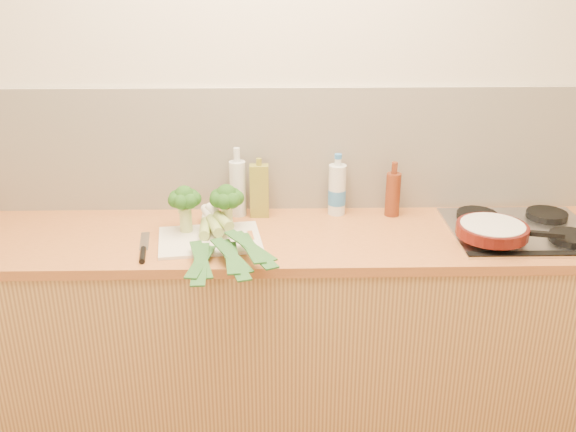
# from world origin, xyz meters

# --- Properties ---
(room_shell) EXTENTS (3.50, 3.50, 3.50)m
(room_shell) POSITION_xyz_m (0.00, 1.49, 1.17)
(room_shell) COLOR beige
(room_shell) RESTS_ON ground
(counter) EXTENTS (3.20, 0.62, 0.90)m
(counter) POSITION_xyz_m (0.00, 1.20, 0.45)
(counter) COLOR tan
(counter) RESTS_ON ground
(gas_hob) EXTENTS (0.58, 0.50, 0.04)m
(gas_hob) POSITION_xyz_m (1.02, 1.20, 0.91)
(gas_hob) COLOR silver
(gas_hob) RESTS_ON counter
(chopping_board) EXTENTS (0.44, 0.35, 0.01)m
(chopping_board) POSITION_xyz_m (-0.25, 1.14, 0.91)
(chopping_board) COLOR white
(chopping_board) RESTS_ON counter
(broccoli_left) EXTENTS (0.13, 0.13, 0.19)m
(broccoli_left) POSITION_xyz_m (-0.35, 1.21, 1.05)
(broccoli_left) COLOR #ABBA6C
(broccoli_left) RESTS_ON chopping_board
(broccoli_right) EXTENTS (0.14, 0.14, 0.19)m
(broccoli_right) POSITION_xyz_m (-0.18, 1.24, 1.04)
(broccoli_right) COLOR #ABBA6C
(broccoli_right) RESTS_ON chopping_board
(leek_front) EXTENTS (0.11, 0.68, 0.04)m
(leek_front) POSITION_xyz_m (-0.27, 1.11, 0.94)
(leek_front) COLOR white
(leek_front) RESTS_ON chopping_board
(leek_mid) EXTENTS (0.24, 0.67, 0.04)m
(leek_mid) POSITION_xyz_m (-0.21, 1.10, 0.95)
(leek_mid) COLOR white
(leek_mid) RESTS_ON chopping_board
(leek_back) EXTENTS (0.31, 0.60, 0.04)m
(leek_back) POSITION_xyz_m (-0.16, 1.10, 0.97)
(leek_back) COLOR white
(leek_back) RESTS_ON chopping_board
(chefs_knife) EXTENTS (0.07, 0.29, 0.02)m
(chefs_knife) POSITION_xyz_m (-0.49, 1.03, 0.91)
(chefs_knife) COLOR silver
(chefs_knife) RESTS_ON counter
(skillet) EXTENTS (0.40, 0.28, 0.05)m
(skillet) POSITION_xyz_m (0.86, 1.08, 0.96)
(skillet) COLOR #4A110C
(skillet) RESTS_ON gas_hob
(oil_tin) EXTENTS (0.08, 0.05, 0.26)m
(oil_tin) POSITION_xyz_m (-0.06, 1.40, 1.02)
(oil_tin) COLOR olive
(oil_tin) RESTS_ON counter
(glass_bottle) EXTENTS (0.07, 0.07, 0.30)m
(glass_bottle) POSITION_xyz_m (-0.15, 1.42, 1.03)
(glass_bottle) COLOR silver
(glass_bottle) RESTS_ON counter
(amber_bottle) EXTENTS (0.06, 0.06, 0.24)m
(amber_bottle) POSITION_xyz_m (0.52, 1.40, 1.00)
(amber_bottle) COLOR #5F2712
(amber_bottle) RESTS_ON counter
(water_bottle) EXTENTS (0.08, 0.08, 0.25)m
(water_bottle) POSITION_xyz_m (0.28, 1.42, 1.00)
(water_bottle) COLOR silver
(water_bottle) RESTS_ON counter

